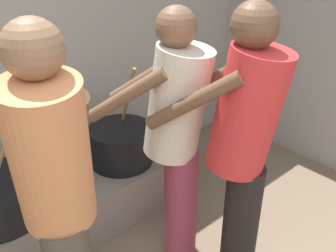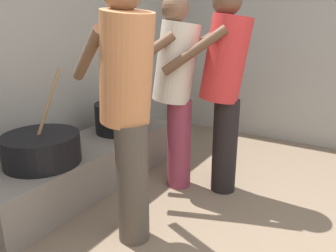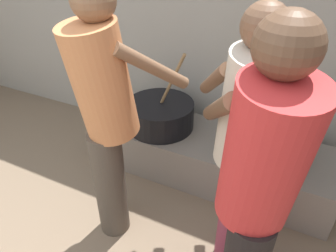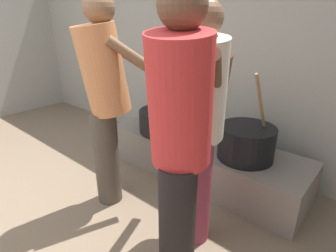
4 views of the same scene
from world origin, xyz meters
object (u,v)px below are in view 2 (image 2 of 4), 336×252
Objects in this scene: cooking_pot_main at (120,117)px; cook_in_orange_shirt at (127,98)px; cooking_pot_secondary at (42,149)px; cook_in_red_shirt at (224,81)px; cook_in_cream_shirt at (175,84)px.

cook_in_orange_shirt reaches higher than cooking_pot_main.
cooking_pot_secondary is 0.42× the size of cook_in_red_shirt.
cooking_pot_secondary is 1.44m from cook_in_red_shirt.
cook_in_red_shirt is 0.99× the size of cook_in_orange_shirt.
cook_in_orange_shirt is (0.06, -0.76, 0.45)m from cooking_pot_secondary.
cook_in_cream_shirt is at bearing 8.88° from cook_in_orange_shirt.
cook_in_red_shirt is (0.95, -0.99, 0.44)m from cooking_pot_secondary.
cook_in_red_shirt is at bearing -46.45° from cooking_pot_secondary.
cook_in_red_shirt is at bearing -14.97° from cook_in_orange_shirt.
cook_in_orange_shirt is (-0.81, -0.75, 0.42)m from cooking_pot_main.
cook_in_red_shirt is (0.08, -0.98, 0.41)m from cooking_pot_main.
cook_in_red_shirt is at bearing -70.49° from cook_in_cream_shirt.
cooking_pot_main is 1.07m from cook_in_red_shirt.
cooking_pot_secondary is 0.88m from cook_in_orange_shirt.
cook_in_cream_shirt is (0.82, -0.64, 0.41)m from cooking_pot_secondary.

